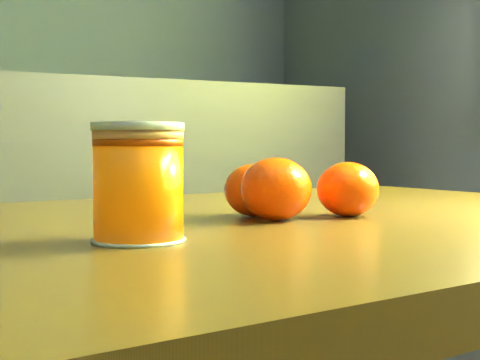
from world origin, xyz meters
name	(u,v)px	position (x,y,z in m)	size (l,w,h in m)	color
table	(282,300)	(0.90, 0.32, 0.59)	(0.98, 0.75, 0.68)	brown
juice_glass	(138,183)	(0.71, 0.22, 0.72)	(0.07, 0.07, 0.09)	#FF6B05
orange_front	(254,190)	(0.87, 0.33, 0.71)	(0.06, 0.06, 0.05)	#FF4505
orange_back	(276,189)	(0.87, 0.29, 0.71)	(0.07, 0.07, 0.06)	#FF4505
orange_extra	(348,189)	(0.95, 0.29, 0.71)	(0.06, 0.06, 0.06)	#FF4505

